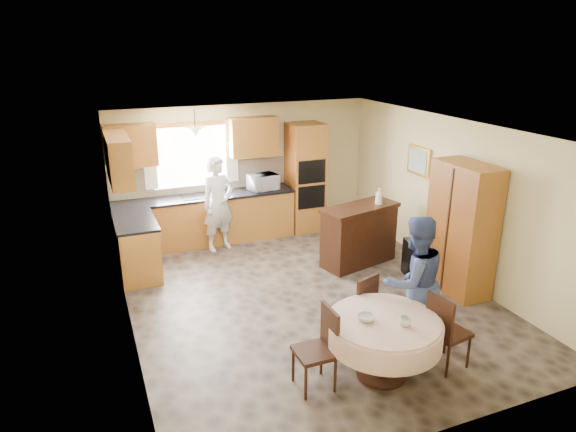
{
  "coord_description": "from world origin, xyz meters",
  "views": [
    {
      "loc": [
        -2.82,
        -6.2,
        3.64
      ],
      "look_at": [
        -0.18,
        0.3,
        1.21
      ],
      "focal_mm": 32.0,
      "sensor_mm": 36.0,
      "label": 1
    }
  ],
  "objects_px": {
    "chair_right": "(444,328)",
    "person_sink": "(218,204)",
    "chair_back": "(361,304)",
    "sideboard": "(359,237)",
    "chair_left": "(321,344)",
    "person_dining": "(414,282)",
    "dining_table": "(384,332)",
    "oven_tower": "(305,178)",
    "cupboard": "(461,229)"
  },
  "relations": [
    {
      "from": "chair_left",
      "to": "chair_right",
      "type": "distance_m",
      "value": 1.47
    },
    {
      "from": "person_sink",
      "to": "chair_right",
      "type": "bearing_deg",
      "value": -88.8
    },
    {
      "from": "dining_table",
      "to": "chair_back",
      "type": "xyz_separation_m",
      "value": [
        0.14,
        0.76,
        -0.07
      ]
    },
    {
      "from": "sideboard",
      "to": "chair_right",
      "type": "distance_m",
      "value": 3.0
    },
    {
      "from": "cupboard",
      "to": "dining_table",
      "type": "xyz_separation_m",
      "value": [
        -2.2,
        -1.43,
        -0.42
      ]
    },
    {
      "from": "chair_back",
      "to": "person_dining",
      "type": "xyz_separation_m",
      "value": [
        0.53,
        -0.32,
        0.35
      ]
    },
    {
      "from": "dining_table",
      "to": "person_dining",
      "type": "relative_size",
      "value": 0.76
    },
    {
      "from": "sideboard",
      "to": "person_sink",
      "type": "relative_size",
      "value": 0.78
    },
    {
      "from": "person_sink",
      "to": "cupboard",
      "type": "bearing_deg",
      "value": -61.64
    },
    {
      "from": "oven_tower",
      "to": "chair_right",
      "type": "relative_size",
      "value": 2.27
    },
    {
      "from": "sideboard",
      "to": "chair_right",
      "type": "relative_size",
      "value": 1.44
    },
    {
      "from": "dining_table",
      "to": "person_dining",
      "type": "height_order",
      "value": "person_dining"
    },
    {
      "from": "person_dining",
      "to": "oven_tower",
      "type": "bearing_deg",
      "value": -96.38
    },
    {
      "from": "chair_left",
      "to": "person_dining",
      "type": "relative_size",
      "value": 0.55
    },
    {
      "from": "chair_left",
      "to": "chair_back",
      "type": "height_order",
      "value": "chair_left"
    },
    {
      "from": "person_sink",
      "to": "sideboard",
      "type": "bearing_deg",
      "value": -53.64
    },
    {
      "from": "chair_right",
      "to": "person_sink",
      "type": "xyz_separation_m",
      "value": [
        -1.46,
        4.44,
        0.34
      ]
    },
    {
      "from": "chair_back",
      "to": "person_sink",
      "type": "relative_size",
      "value": 0.53
    },
    {
      "from": "chair_back",
      "to": "person_sink",
      "type": "bearing_deg",
      "value": -95.3
    },
    {
      "from": "chair_left",
      "to": "person_sink",
      "type": "xyz_separation_m",
      "value": [
        -0.01,
        4.21,
        0.34
      ]
    },
    {
      "from": "person_sink",
      "to": "dining_table",
      "type": "bearing_deg",
      "value": -97.41
    },
    {
      "from": "oven_tower",
      "to": "chair_left",
      "type": "xyz_separation_m",
      "value": [
        -1.85,
        -4.6,
        -0.55
      ]
    },
    {
      "from": "chair_left",
      "to": "oven_tower",
      "type": "bearing_deg",
      "value": 157.96
    },
    {
      "from": "oven_tower",
      "to": "sideboard",
      "type": "relative_size",
      "value": 1.58
    },
    {
      "from": "sideboard",
      "to": "chair_left",
      "type": "height_order",
      "value": "sideboard"
    },
    {
      "from": "oven_tower",
      "to": "person_sink",
      "type": "height_order",
      "value": "oven_tower"
    },
    {
      "from": "sideboard",
      "to": "chair_left",
      "type": "relative_size",
      "value": 1.44
    },
    {
      "from": "chair_left",
      "to": "person_dining",
      "type": "xyz_separation_m",
      "value": [
        1.39,
        0.32,
        0.33
      ]
    },
    {
      "from": "dining_table",
      "to": "person_sink",
      "type": "distance_m",
      "value": 4.39
    },
    {
      "from": "cupboard",
      "to": "chair_right",
      "type": "height_order",
      "value": "cupboard"
    },
    {
      "from": "chair_right",
      "to": "cupboard",
      "type": "bearing_deg",
      "value": -53.04
    },
    {
      "from": "chair_back",
      "to": "person_sink",
      "type": "height_order",
      "value": "person_sink"
    },
    {
      "from": "sideboard",
      "to": "cupboard",
      "type": "distance_m",
      "value": 1.74
    },
    {
      "from": "cupboard",
      "to": "person_dining",
      "type": "xyz_separation_m",
      "value": [
        -1.52,
        -0.99,
        -0.14
      ]
    },
    {
      "from": "oven_tower",
      "to": "sideboard",
      "type": "bearing_deg",
      "value": -85.22
    },
    {
      "from": "oven_tower",
      "to": "cupboard",
      "type": "xyz_separation_m",
      "value": [
        1.07,
        -3.28,
        -0.08
      ]
    },
    {
      "from": "oven_tower",
      "to": "person_dining",
      "type": "height_order",
      "value": "oven_tower"
    },
    {
      "from": "chair_back",
      "to": "chair_right",
      "type": "distance_m",
      "value": 1.06
    },
    {
      "from": "chair_right",
      "to": "person_sink",
      "type": "height_order",
      "value": "person_sink"
    },
    {
      "from": "sideboard",
      "to": "dining_table",
      "type": "height_order",
      "value": "sideboard"
    },
    {
      "from": "chair_left",
      "to": "chair_right",
      "type": "bearing_deg",
      "value": 80.59
    },
    {
      "from": "oven_tower",
      "to": "sideboard",
      "type": "distance_m",
      "value": 1.98
    },
    {
      "from": "dining_table",
      "to": "chair_back",
      "type": "height_order",
      "value": "chair_back"
    },
    {
      "from": "chair_back",
      "to": "sideboard",
      "type": "bearing_deg",
      "value": -138.1
    },
    {
      "from": "sideboard",
      "to": "dining_table",
      "type": "bearing_deg",
      "value": -128.74
    },
    {
      "from": "dining_table",
      "to": "chair_right",
      "type": "xyz_separation_m",
      "value": [
        0.73,
        -0.13,
        -0.05
      ]
    },
    {
      "from": "cupboard",
      "to": "chair_back",
      "type": "bearing_deg",
      "value": -162.0
    },
    {
      "from": "chair_left",
      "to": "person_dining",
      "type": "bearing_deg",
      "value": 102.96
    },
    {
      "from": "sideboard",
      "to": "cupboard",
      "type": "bearing_deg",
      "value": -70.97
    },
    {
      "from": "sideboard",
      "to": "cupboard",
      "type": "xyz_separation_m",
      "value": [
        0.91,
        -1.39,
        0.5
      ]
    }
  ]
}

